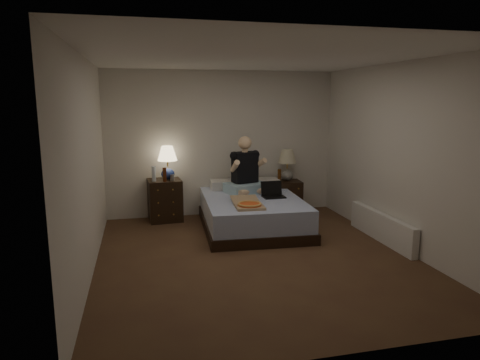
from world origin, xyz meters
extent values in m
cube|color=brown|center=(0.00, 0.00, 0.00)|extent=(4.00, 4.50, 0.00)
cube|color=white|center=(0.00, 0.00, 2.50)|extent=(4.00, 4.50, 0.00)
cube|color=silver|center=(0.00, 2.25, 1.25)|extent=(4.00, 0.00, 2.50)
cube|color=silver|center=(0.00, -2.25, 1.25)|extent=(4.00, 0.00, 2.50)
cube|color=silver|center=(-2.00, 0.00, 1.25)|extent=(0.00, 4.50, 2.50)
cube|color=silver|center=(2.00, 0.00, 1.25)|extent=(0.00, 4.50, 2.50)
cube|color=#566EAD|center=(0.28, 1.25, 0.25)|extent=(1.58, 2.04, 0.49)
cube|color=black|center=(-1.03, 2.01, 0.35)|extent=(0.57, 0.52, 0.70)
cube|color=black|center=(1.13, 1.99, 0.29)|extent=(0.48, 0.43, 0.58)
cylinder|color=white|center=(-1.20, 1.92, 0.82)|extent=(0.07, 0.07, 0.25)
cylinder|color=#A5A5A0|center=(-0.91, 1.90, 0.75)|extent=(0.07, 0.07, 0.10)
cylinder|color=#50200B|center=(-1.03, 1.84, 0.81)|extent=(0.06, 0.06, 0.23)
cylinder|color=#512A0B|center=(0.95, 1.93, 0.70)|extent=(0.06, 0.06, 0.23)
cube|color=white|center=(1.93, 0.22, 0.20)|extent=(0.10, 1.60, 0.40)
camera|label=1|loc=(-1.41, -5.07, 2.00)|focal=32.00mm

